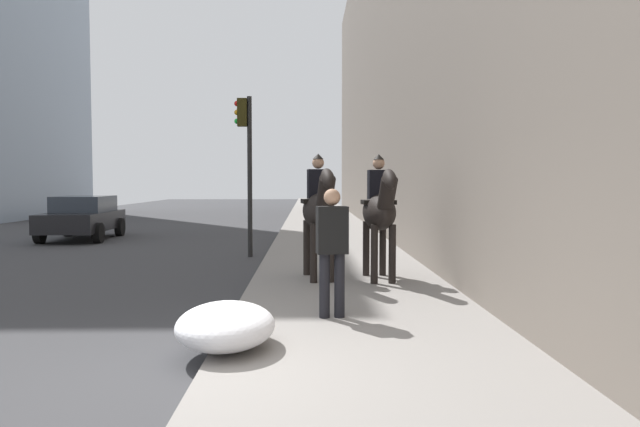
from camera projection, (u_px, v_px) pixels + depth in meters
name	position (u px, v px, depth m)	size (l,w,h in m)	color
sidewalk_slab	(384.00, 377.00, 5.58)	(120.00, 3.53, 0.12)	gray
mounted_horse_near	(319.00, 209.00, 10.77)	(2.15, 0.76, 2.31)	black
mounted_horse_far	(380.00, 210.00, 10.67)	(2.15, 0.65, 2.30)	black
pedestrian_greeting	(332.00, 244.00, 7.72)	(0.31, 0.43, 1.70)	black
car_near_lane	(83.00, 217.00, 19.51)	(3.99, 2.13, 1.44)	black
traffic_light_near_curb	(246.00, 150.00, 14.82)	(0.20, 0.44, 4.06)	black
snow_pile_near	(226.00, 326.00, 6.34)	(1.38, 1.07, 0.48)	white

